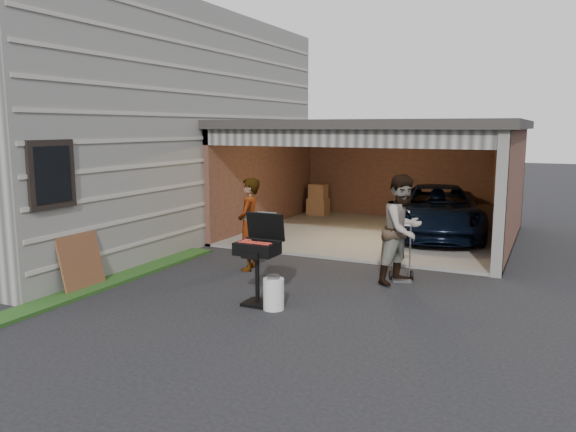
% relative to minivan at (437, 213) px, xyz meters
% --- Properties ---
extents(ground, '(80.00, 80.00, 0.00)m').
position_rel_minivan_xyz_m(ground, '(-2.17, -6.90, -0.62)').
color(ground, black).
rests_on(ground, ground).
extents(house, '(7.00, 11.00, 5.50)m').
position_rel_minivan_xyz_m(house, '(-8.17, -2.90, 2.13)').
color(house, '#474744').
rests_on(house, ground).
extents(groundcover_strip, '(0.50, 8.00, 0.06)m').
position_rel_minivan_xyz_m(groundcover_strip, '(-4.42, -7.90, -0.59)').
color(groundcover_strip, '#193814').
rests_on(groundcover_strip, ground).
extents(garage, '(6.80, 6.30, 2.90)m').
position_rel_minivan_xyz_m(garage, '(-1.41, -0.11, 1.25)').
color(garage, '#605E59').
rests_on(garage, ground).
extents(minivan, '(2.99, 4.81, 1.24)m').
position_rel_minivan_xyz_m(minivan, '(0.00, 0.00, 0.00)').
color(minivan, black).
rests_on(minivan, ground).
extents(woman, '(0.57, 0.74, 1.79)m').
position_rel_minivan_xyz_m(woman, '(-2.67, -4.84, 0.27)').
color(woman, silver).
rests_on(woman, ground).
extents(man, '(1.05, 1.15, 1.93)m').
position_rel_minivan_xyz_m(man, '(0.24, -4.50, 0.34)').
color(man, '#412219').
rests_on(man, ground).
extents(bbq_grill, '(0.64, 0.56, 1.42)m').
position_rel_minivan_xyz_m(bbq_grill, '(-1.48, -6.66, 0.22)').
color(bbq_grill, black).
rests_on(bbq_grill, ground).
extents(propane_tank, '(0.38, 0.38, 0.48)m').
position_rel_minivan_xyz_m(propane_tank, '(-1.15, -6.79, -0.38)').
color(propane_tank, white).
rests_on(propane_tank, ground).
extents(plywood_panel, '(0.24, 0.87, 0.96)m').
position_rel_minivan_xyz_m(plywood_panel, '(-4.57, -7.27, -0.14)').
color(plywood_panel, '#58301E').
rests_on(plywood_panel, ground).
extents(hand_truck, '(0.47, 0.43, 1.03)m').
position_rel_minivan_xyz_m(hand_truck, '(0.20, -4.34, -0.42)').
color(hand_truck, gray).
rests_on(hand_truck, ground).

